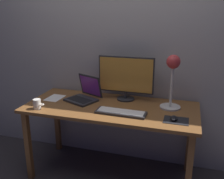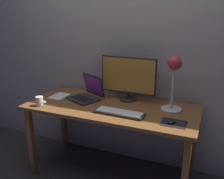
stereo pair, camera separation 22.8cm
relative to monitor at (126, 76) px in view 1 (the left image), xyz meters
The scene contains 11 objects.
ground_plane 1.01m from the monitor, 112.68° to the right, with size 4.80×4.80×0.00m, color #383333.
back_wall 0.38m from the monitor, 116.13° to the left, with size 4.80×0.06×2.60m, color #A8A099.
desk 0.39m from the monitor, 112.68° to the right, with size 1.60×0.70×0.74m.
monitor is the anchor object (origin of this frame).
keyboard_main 0.43m from the monitor, 82.60° to the right, with size 0.44×0.15×0.03m.
laptop 0.44m from the monitor, 163.39° to the right, with size 0.37×0.36×0.24m.
desk_lamp 0.47m from the monitor, 12.79° to the right, with size 0.19×0.19×0.49m.
mousepad 0.68m from the monitor, 36.13° to the right, with size 0.20×0.16×0.00m, color black.
mouse 0.66m from the monitor, 37.34° to the right, with size 0.06×0.10×0.03m, color black.
coffee_mug 0.87m from the monitor, 146.48° to the right, with size 0.11×0.07×0.09m.
paper_sheet_near_mouse 0.76m from the monitor, 166.88° to the right, with size 0.15×0.21×0.00m, color white.
Camera 1 is at (0.65, -2.14, 1.61)m, focal length 41.03 mm.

